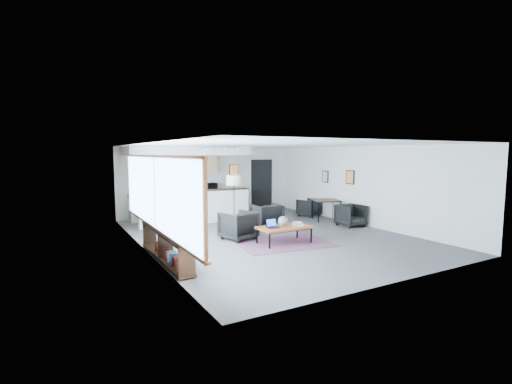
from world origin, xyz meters
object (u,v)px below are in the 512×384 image
armchair_right (267,215)px  microwave (209,186)px  laptop (272,225)px  armchair_left (238,224)px  dining_table (326,202)px  dining_chair_far (309,208)px  dining_chair_near (351,216)px  book_stack (298,224)px  ceramic_pot (283,221)px  floor_lamp (234,182)px  coffee_table (284,228)px

armchair_right → microwave: 3.32m
laptop → armchair_left: bearing=117.2°
dining_table → dining_chair_far: size_ratio=1.83×
dining_chair_near → dining_chair_far: (0.00, 2.21, -0.02)m
book_stack → armchair_left: armchair_left is taller
ceramic_pot → floor_lamp: (-0.19, 2.53, 0.86)m
laptop → armchair_left: 1.08m
coffee_table → armchair_right: size_ratio=1.66×
floor_lamp → armchair_left: bearing=-112.3°
ceramic_pot → dining_chair_far: 4.38m
coffee_table → armchair_left: (-0.85, 0.99, 0.01)m
book_stack → armchair_right: size_ratio=0.39×
floor_lamp → dining_table: floor_lamp is taller
dining_chair_near → armchair_right: bearing=157.0°
floor_lamp → dining_chair_near: (3.36, -1.73, -1.12)m
dining_table → armchair_left: bearing=-164.8°
dining_table → microwave: microwave is taller
coffee_table → book_stack: (0.43, -0.00, 0.07)m
armchair_right → dining_chair_far: (2.48, 1.06, -0.11)m
floor_lamp → dining_chair_far: 3.58m
ceramic_pot → dining_chair_near: bearing=14.2°
armchair_left → ceramic_pot: bearing=118.3°
book_stack → microwave: (-0.43, 5.18, 0.63)m
microwave → ceramic_pot: bearing=-94.8°
armchair_left → armchair_right: size_ratio=1.02×
armchair_left → dining_chair_near: 4.01m
armchair_right → dining_table: bearing=-174.3°
book_stack → microwave: 5.23m
floor_lamp → microwave: bearing=85.5°
book_stack → coffee_table: bearing=179.7°
dining_table → dining_chair_far: 1.04m
armchair_right → floor_lamp: bearing=-30.0°
ceramic_pot → floor_lamp: size_ratio=0.16×
armchair_right → microwave: microwave is taller
dining_table → dining_chair_far: (-0.00, 0.98, -0.36)m
armchair_left → armchair_right: armchair_left is taller
armchair_right → dining_chair_far: size_ratio=1.35×
ceramic_pot → armchair_left: 1.27m
book_stack → armchair_left: size_ratio=0.38×
armchair_right → coffee_table: bearing=75.0°
coffee_table → laptop: laptop is taller
coffee_table → dining_chair_far: 4.40m
armchair_right → floor_lamp: (-0.88, 0.58, 1.03)m
microwave → armchair_left: bearing=-106.3°
dining_table → book_stack: bearing=-142.6°
book_stack → dining_chair_far: dining_chair_far is taller
armchair_right → dining_chair_near: (2.48, -1.15, -0.08)m
floor_lamp → laptop: bearing=-93.2°
book_stack → dining_table: dining_table is taller
laptop → armchair_left: (-0.51, 0.95, -0.09)m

